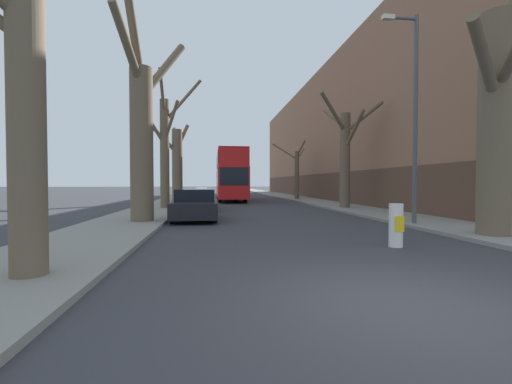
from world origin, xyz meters
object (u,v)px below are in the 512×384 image
Objects in this scene: street_tree_left_3 at (177,163)px; street_tree_left_0 at (19,95)px; lamp_post at (413,109)px; double_decker_bus at (230,173)px; street_tree_right_2 at (296,172)px; street_tree_right_0 at (500,106)px; parked_car_1 at (200,200)px; street_tree_left_1 at (142,131)px; parked_car_0 at (195,205)px; street_tree_right_1 at (345,153)px; traffic_bollard at (396,225)px; street_tree_left_2 at (165,147)px.

street_tree_left_0 is at bearing -90.21° from street_tree_left_3.
street_tree_left_0 is 0.81× the size of lamp_post.
street_tree_left_3 reaches higher than double_decker_bus.
lamp_post reaches higher than street_tree_right_2.
street_tree_right_0 is 15.06m from parked_car_1.
street_tree_left_1 reaches higher than street_tree_left_3.
parked_car_0 is at bearing 158.18° from lamp_post.
street_tree_right_0 is at bearing 14.41° from street_tree_left_0.
street_tree_left_3 is at bearing 140.77° from street_tree_right_1.
parked_car_1 is at bearing 73.34° from street_tree_left_1.
street_tree_right_2 is at bearing 88.30° from lamp_post.
street_tree_right_0 is (11.07, 2.85, 0.78)m from street_tree_left_0.
parked_car_1 is (1.99, 6.66, -3.03)m from street_tree_left_1.
traffic_bollard is (5.33, -6.96, -0.09)m from parked_car_0.
street_tree_left_0 is at bearing -90.77° from street_tree_left_2.
street_tree_right_2 is 14.38m from parked_car_1.
double_decker_bus is 20.77m from lamp_post.
street_tree_left_1 reaches higher than street_tree_left_2.
traffic_bollard is (-3.45, -0.65, -3.24)m from street_tree_right_0.
street_tree_right_1 reaches higher than traffic_bollard.
street_tree_right_0 is 1.16× the size of lamp_post.
street_tree_left_1 is 1.06× the size of street_tree_left_2.
street_tree_left_2 is (-0.09, 7.37, 0.16)m from street_tree_left_1.
street_tree_right_0 is at bearing -25.52° from street_tree_left_1.
street_tree_right_0 is at bearing -74.40° from double_decker_bus.
street_tree_right_0 is 1.62× the size of street_tree_right_2.
street_tree_left_1 is 7.59m from parked_car_1.
street_tree_left_2 is at bearing 161.15° from parked_car_1.
street_tree_left_1 is 2.22× the size of parked_car_0.
double_decker_bus reaches higher than traffic_bollard.
street_tree_right_0 is at bearing -35.70° from parked_car_0.
parked_car_1 is 4.19× the size of traffic_bollard.
parked_car_1 is at bearing 113.18° from traffic_bollard.
traffic_bollard is at bearing -106.03° from street_tree_right_1.
street_tree_right_2 is 6.29m from double_decker_bus.
street_tree_left_1 is (0.29, 7.99, 0.63)m from street_tree_left_0.
street_tree_right_0 is 23.89m from double_decker_bus.
street_tree_left_1 is 1.32× the size of street_tree_left_3.
street_tree_left_3 reaches higher than traffic_bollard.
street_tree_left_0 is 0.95× the size of street_tree_left_3.
street_tree_right_2 is at bearing 67.13° from street_tree_left_0.
street_tree_right_1 is (-0.01, 11.35, -0.37)m from street_tree_right_0.
street_tree_left_0 is 12.00m from lamp_post.
street_tree_left_2 reaches higher than street_tree_right_1.
street_tree_left_2 is at bearing 90.66° from street_tree_left_1.
street_tree_left_2 is at bearing 130.95° from street_tree_right_0.
traffic_bollard is (-2.73, -3.73, -3.79)m from lamp_post.
lamp_post reaches higher than traffic_bollard.
street_tree_right_0 is at bearing -61.59° from street_tree_left_3.
street_tree_left_3 is 22.45m from traffic_bollard.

